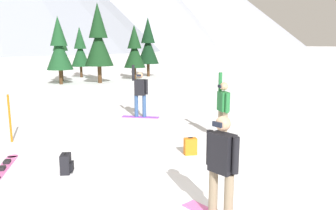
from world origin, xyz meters
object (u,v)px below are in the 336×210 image
snowboarder_midground (223,109)px  pine_tree_twin (61,52)px  backpack_black (66,164)px  pine_tree_broad (134,50)px  snowboarder_background (140,93)px  loose_snowboard_far_spare (5,166)px  pine_tree_slender (59,48)px  backpack_orange (190,146)px  pine_tree_leaning (98,40)px  snowboarder_foreground (222,166)px  pine_tree_tall (148,45)px  pine_tree_young (80,50)px  trail_marker_pole (10,119)px

snowboarder_midground → pine_tree_twin: 19.08m
backpack_black → pine_tree_broad: (8.95, 17.84, 2.19)m
snowboarder_background → pine_tree_twin: (-0.30, 14.98, 1.27)m
loose_snowboard_far_spare → pine_tree_slender: (4.15, 16.14, 2.60)m
loose_snowboard_far_spare → pine_tree_broad: (10.17, 16.80, 2.38)m
backpack_orange → pine_tree_leaning: size_ratio=0.08×
snowboarder_foreground → pine_tree_twin: 22.76m
pine_tree_leaning → loose_snowboard_far_spare: bearing=-113.7°
backpack_orange → backpack_black: size_ratio=1.00×
snowboarder_background → snowboarder_foreground: bearing=-103.7°
pine_tree_twin → pine_tree_tall: size_ratio=0.80×
pine_tree_young → pine_tree_slender: bearing=-119.4°
pine_tree_tall → pine_tree_leaning: bearing=-151.0°
snowboarder_background → pine_tree_young: 17.34m
pine_tree_twin → pine_tree_slender: pine_tree_slender is taller
pine_tree_broad → pine_tree_twin: size_ratio=1.07×
snowboarder_background → snowboarder_midground: bearing=-76.5°
pine_tree_broad → pine_tree_slender: 6.06m
snowboarder_background → pine_tree_tall: size_ratio=0.40×
pine_tree_broad → pine_tree_leaning: size_ratio=0.76×
backpack_black → pine_tree_young: (5.45, 21.66, 2.15)m
trail_marker_pole → pine_tree_tall: pine_tree_tall is taller
snowboarder_foreground → trail_marker_pole: size_ratio=1.23×
backpack_orange → snowboarder_midground: bearing=23.3°
snowboarder_background → pine_tree_leaning: (1.94, 12.22, 2.19)m
snowboarder_midground → backpack_orange: (-1.55, -0.67, -0.74)m
backpack_black → pine_tree_young: size_ratio=0.11×
snowboarder_foreground → pine_tree_twin: pine_tree_twin is taller
pine_tree_twin → backpack_black: bearing=-99.9°
trail_marker_pole → pine_tree_broad: (9.91, 14.65, 1.70)m
snowboarder_midground → pine_tree_young: pine_tree_young is taller
pine_tree_twin → loose_snowboard_far_spare: bearing=-104.1°
trail_marker_pole → pine_tree_broad: pine_tree_broad is taller
backpack_orange → pine_tree_slender: pine_tree_slender is taller
pine_tree_young → pine_tree_slender: pine_tree_slender is taller
snowboarder_background → pine_tree_leaning: bearing=81.0°
backpack_orange → pine_tree_twin: bearing=89.2°
pine_tree_broad → pine_tree_slender: (-6.02, -0.66, 0.22)m
trail_marker_pole → pine_tree_leaning: (6.62, 13.48, 2.46)m
backpack_black → pine_tree_tall: pine_tree_tall is taller
snowboarder_midground → snowboarder_background: snowboarder_background is taller
snowboarder_background → loose_snowboard_far_spare: snowboarder_background is taller
snowboarder_background → pine_tree_young: (1.74, 17.19, 1.38)m
snowboarder_background → pine_tree_broad: pine_tree_broad is taller
backpack_black → pine_tree_tall: bearing=60.8°
pine_tree_twin → pine_tree_tall: 7.59m
snowboarder_background → pine_tree_leaning: size_ratio=0.35×
backpack_orange → trail_marker_pole: size_ratio=0.33×
pine_tree_young → snowboarder_midground: bearing=-92.1°
snowboarder_foreground → snowboarder_midground: (2.83, 3.67, 0.03)m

